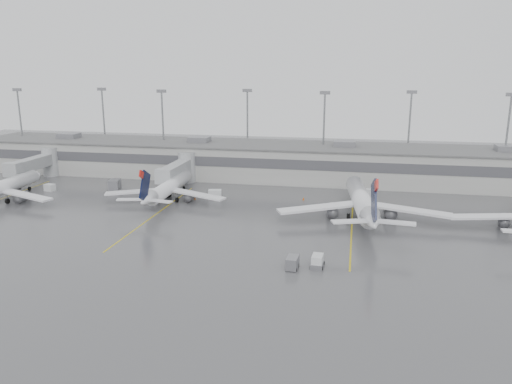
# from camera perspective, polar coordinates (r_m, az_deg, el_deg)

# --- Properties ---
(ground) EXTENTS (260.00, 260.00, 0.00)m
(ground) POSITION_cam_1_polar(r_m,az_deg,el_deg) (65.77, -5.02, -9.22)
(ground) COLOR #4C4C4E
(ground) RESTS_ON ground
(terminal) EXTENTS (152.00, 17.00, 9.45)m
(terminal) POSITION_cam_1_polar(r_m,az_deg,el_deg) (119.15, 2.76, 3.54)
(terminal) COLOR #9E9E99
(terminal) RESTS_ON ground
(light_masts) EXTENTS (142.40, 8.00, 20.60)m
(light_masts) POSITION_cam_1_polar(r_m,az_deg,el_deg) (123.64, 3.21, 7.61)
(light_masts) COLOR gray
(light_masts) RESTS_ON ground
(jet_bridge_left) EXTENTS (4.00, 17.20, 7.00)m
(jet_bridge_left) POSITION_cam_1_polar(r_m,az_deg,el_deg) (128.58, -23.45, 3.03)
(jet_bridge_left) COLOR gray
(jet_bridge_left) RESTS_ON ground
(jet_bridge_right) EXTENTS (4.00, 17.20, 7.00)m
(jet_bridge_right) POSITION_cam_1_polar(r_m,az_deg,el_deg) (112.49, -8.59, 2.61)
(jet_bridge_right) COLOR gray
(jet_bridge_right) RESTS_ON ground
(stand_markings) EXTENTS (105.25, 40.00, 0.01)m
(stand_markings) POSITION_cam_1_polar(r_m,az_deg,el_deg) (87.63, -0.63, -3.14)
(stand_markings) COLOR gold
(stand_markings) RESTS_ON ground
(jet_mid_left) EXTENTS (24.66, 27.63, 8.94)m
(jet_mid_left) POSITION_cam_1_polar(r_m,az_deg,el_deg) (100.14, -10.02, 0.49)
(jet_mid_left) COLOR white
(jet_mid_left) RESTS_ON ground
(jet_mid_right) EXTENTS (29.43, 33.14, 10.73)m
(jet_mid_right) POSITION_cam_1_polar(r_m,az_deg,el_deg) (88.54, 12.03, -1.03)
(jet_mid_right) COLOR white
(jet_mid_right) RESTS_ON ground
(baggage_tug) EXTENTS (1.84, 2.71, 1.69)m
(baggage_tug) POSITION_cam_1_polar(r_m,az_deg,el_deg) (67.66, 7.03, -7.99)
(baggage_tug) COLOR silver
(baggage_tug) RESTS_ON ground
(baggage_cart) EXTENTS (1.60, 2.63, 1.64)m
(baggage_cart) POSITION_cam_1_polar(r_m,az_deg,el_deg) (66.76, 4.18, -8.05)
(baggage_cart) COLOR slate
(baggage_cart) RESTS_ON ground
(gse_uld_a) EXTENTS (2.38, 1.84, 1.51)m
(gse_uld_a) POSITION_cam_1_polar(r_m,az_deg,el_deg) (116.19, -22.51, 0.48)
(gse_uld_a) COLOR silver
(gse_uld_a) RESTS_ON ground
(gse_uld_b) EXTENTS (2.89, 2.23, 1.83)m
(gse_uld_b) POSITION_cam_1_polar(r_m,az_deg,el_deg) (101.33, -4.72, -0.26)
(gse_uld_b) COLOR silver
(gse_uld_b) RESTS_ON ground
(gse_uld_c) EXTENTS (2.96, 2.36, 1.83)m
(gse_uld_c) POSITION_cam_1_polar(r_m,az_deg,el_deg) (104.01, 12.43, -0.18)
(gse_uld_c) COLOR silver
(gse_uld_c) RESTS_ON ground
(gse_loader) EXTENTS (2.89, 3.85, 2.15)m
(gse_loader) POSITION_cam_1_polar(r_m,az_deg,el_deg) (112.95, -15.85, 0.82)
(gse_loader) COLOR slate
(gse_loader) RESTS_ON ground
(cone_b) EXTENTS (0.38, 0.38, 0.60)m
(cone_b) POSITION_cam_1_polar(r_m,az_deg,el_deg) (101.37, -7.00, -0.67)
(cone_b) COLOR #DA5304
(cone_b) RESTS_ON ground
(cone_c) EXTENTS (0.38, 0.38, 0.61)m
(cone_c) POSITION_cam_1_polar(r_m,az_deg,el_deg) (100.49, 5.45, -0.76)
(cone_c) COLOR #DA5304
(cone_c) RESTS_ON ground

